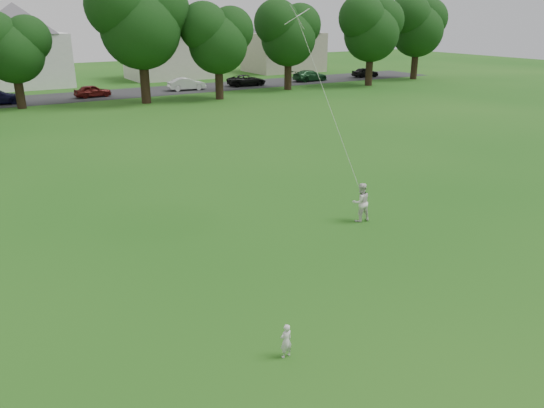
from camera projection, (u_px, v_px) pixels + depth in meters
ground at (304, 314)px, 13.45m from camera, size 160.00×160.00×0.00m
street at (40, 99)px, 47.37m from camera, size 90.00×7.00×0.01m
toddler at (286, 341)px, 11.62m from camera, size 0.32×0.22×0.82m
older_boy at (361, 202)px, 19.27m from camera, size 0.77×0.64×1.45m
kite at (331, 110)px, 18.12m from camera, size 1.49×1.12×6.67m
tree_row at (84, 24)px, 41.55m from camera, size 81.69×8.56×11.61m
parked_cars at (84, 91)px, 48.13m from camera, size 70.98×2.26×1.28m
house_row at (6, 36)px, 53.21m from camera, size 77.47×14.27×10.59m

